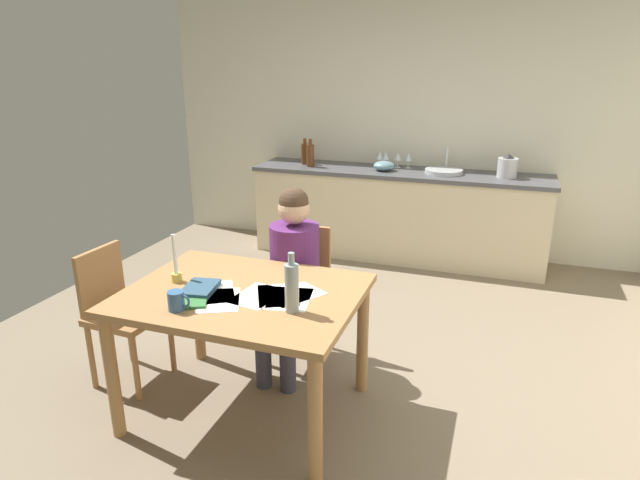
% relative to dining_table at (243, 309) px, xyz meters
% --- Properties ---
extents(ground_plane, '(5.20, 5.20, 0.04)m').
position_rel_dining_table_xyz_m(ground_plane, '(0.28, 0.62, -0.67)').
color(ground_plane, '#7A6B56').
extents(wall_back, '(5.20, 0.12, 2.60)m').
position_rel_dining_table_xyz_m(wall_back, '(0.28, 3.22, 0.65)').
color(wall_back, beige).
rests_on(wall_back, ground).
extents(kitchen_counter, '(2.92, 0.64, 0.90)m').
position_rel_dining_table_xyz_m(kitchen_counter, '(0.28, 2.86, -0.20)').
color(kitchen_counter, beige).
rests_on(kitchen_counter, ground).
extents(dining_table, '(1.26, 0.97, 0.76)m').
position_rel_dining_table_xyz_m(dining_table, '(0.00, 0.00, 0.00)').
color(dining_table, '#9E7042').
rests_on(dining_table, ground).
extents(chair_at_table, '(0.42, 0.42, 0.89)m').
position_rel_dining_table_xyz_m(chair_at_table, '(0.04, 0.72, -0.15)').
color(chair_at_table, '#9E7042').
rests_on(chair_at_table, ground).
extents(person_seated, '(0.33, 0.60, 1.19)m').
position_rel_dining_table_xyz_m(person_seated, '(0.05, 0.58, 0.03)').
color(person_seated, '#592666').
rests_on(person_seated, ground).
extents(chair_side_empty, '(0.42, 0.42, 0.86)m').
position_rel_dining_table_xyz_m(chair_side_empty, '(-0.89, 0.06, -0.17)').
color(chair_side_empty, '#9E7042').
rests_on(chair_side_empty, ground).
extents(coffee_mug, '(0.12, 0.08, 0.10)m').
position_rel_dining_table_xyz_m(coffee_mug, '(-0.20, -0.31, 0.16)').
color(coffee_mug, '#33598C').
rests_on(coffee_mug, dining_table).
extents(candlestick, '(0.06, 0.06, 0.28)m').
position_rel_dining_table_xyz_m(candlestick, '(-0.41, -0.00, 0.18)').
color(candlestick, gold).
rests_on(candlestick, dining_table).
extents(book_magazine, '(0.21, 0.23, 0.02)m').
position_rel_dining_table_xyz_m(book_magazine, '(-0.18, -0.20, 0.11)').
color(book_magazine, '#316E36').
rests_on(book_magazine, dining_table).
extents(book_cookery, '(0.20, 0.25, 0.03)m').
position_rel_dining_table_xyz_m(book_cookery, '(-0.21, -0.08, 0.12)').
color(book_cookery, '#2B4A61').
rests_on(book_cookery, dining_table).
extents(paper_letter, '(0.32, 0.36, 0.00)m').
position_rel_dining_table_xyz_m(paper_letter, '(0.20, 0.01, 0.11)').
color(paper_letter, white).
rests_on(paper_letter, dining_table).
extents(paper_bill, '(0.32, 0.36, 0.00)m').
position_rel_dining_table_xyz_m(paper_bill, '(-0.06, -0.14, 0.11)').
color(paper_bill, white).
rests_on(paper_bill, dining_table).
extents(paper_envelope, '(0.33, 0.36, 0.00)m').
position_rel_dining_table_xyz_m(paper_envelope, '(0.28, 0.05, 0.11)').
color(paper_envelope, white).
rests_on(paper_envelope, dining_table).
extents(paper_receipt, '(0.26, 0.33, 0.00)m').
position_rel_dining_table_xyz_m(paper_receipt, '(0.28, -0.01, 0.11)').
color(paper_receipt, white).
rests_on(paper_receipt, dining_table).
extents(paper_notice, '(0.25, 0.32, 0.00)m').
position_rel_dining_table_xyz_m(paper_notice, '(0.10, -0.03, 0.11)').
color(paper_notice, white).
rests_on(paper_notice, dining_table).
extents(paper_flyer, '(0.33, 0.36, 0.00)m').
position_rel_dining_table_xyz_m(paper_flyer, '(-0.14, -0.07, 0.11)').
color(paper_flyer, white).
rests_on(paper_flyer, dining_table).
extents(wine_bottle_on_table, '(0.07, 0.07, 0.31)m').
position_rel_dining_table_xyz_m(wine_bottle_on_table, '(0.35, -0.14, 0.24)').
color(wine_bottle_on_table, '#8C999E').
rests_on(wine_bottle_on_table, dining_table).
extents(sink_unit, '(0.36, 0.36, 0.24)m').
position_rel_dining_table_xyz_m(sink_unit, '(0.71, 2.87, 0.27)').
color(sink_unit, '#B2B7BC').
rests_on(sink_unit, kitchen_counter).
extents(bottle_oil, '(0.08, 0.08, 0.27)m').
position_rel_dining_table_xyz_m(bottle_oil, '(-0.73, 2.89, 0.36)').
color(bottle_oil, '#593319').
rests_on(bottle_oil, kitchen_counter).
extents(bottle_vinegar, '(0.08, 0.08, 0.28)m').
position_rel_dining_table_xyz_m(bottle_vinegar, '(-0.62, 2.77, 0.37)').
color(bottle_vinegar, '#593319').
rests_on(bottle_vinegar, kitchen_counter).
extents(mixing_bowl, '(0.21, 0.21, 0.09)m').
position_rel_dining_table_xyz_m(mixing_bowl, '(0.14, 2.81, 0.29)').
color(mixing_bowl, '#668C99').
rests_on(mixing_bowl, kitchen_counter).
extents(stovetop_kettle, '(0.18, 0.18, 0.22)m').
position_rel_dining_table_xyz_m(stovetop_kettle, '(1.29, 2.86, 0.34)').
color(stovetop_kettle, '#B7BABF').
rests_on(stovetop_kettle, kitchen_counter).
extents(wine_glass_near_sink, '(0.07, 0.07, 0.15)m').
position_rel_dining_table_xyz_m(wine_glass_near_sink, '(0.34, 3.01, 0.36)').
color(wine_glass_near_sink, silver).
rests_on(wine_glass_near_sink, kitchen_counter).
extents(wine_glass_by_kettle, '(0.07, 0.07, 0.15)m').
position_rel_dining_table_xyz_m(wine_glass_by_kettle, '(0.23, 3.01, 0.36)').
color(wine_glass_by_kettle, silver).
rests_on(wine_glass_by_kettle, kitchen_counter).
extents(wine_glass_back_left, '(0.07, 0.07, 0.15)m').
position_rel_dining_table_xyz_m(wine_glass_back_left, '(0.10, 3.01, 0.36)').
color(wine_glass_back_left, silver).
rests_on(wine_glass_back_left, kitchen_counter).
extents(wine_glass_back_right, '(0.07, 0.07, 0.15)m').
position_rel_dining_table_xyz_m(wine_glass_back_right, '(0.04, 3.01, 0.36)').
color(wine_glass_back_right, silver).
rests_on(wine_glass_back_right, kitchen_counter).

